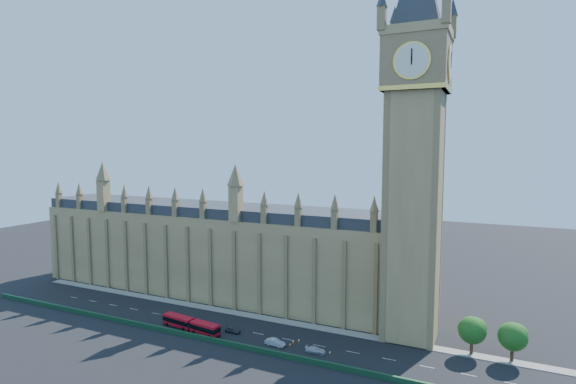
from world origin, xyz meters
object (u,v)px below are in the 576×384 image
at_px(car_silver, 275,342).
at_px(red_bus, 191,325).
at_px(car_grey, 233,330).
at_px(car_white, 316,350).

bearing_deg(car_silver, red_bus, 96.91).
relative_size(red_bus, car_silver, 3.65).
height_order(car_grey, car_white, car_grey).
distance_m(red_bus, car_grey, 10.74).
bearing_deg(red_bus, car_grey, 25.45).
relative_size(car_grey, car_silver, 0.84).
xyz_separation_m(car_silver, car_white, (9.79, 0.48, -0.13)).
distance_m(car_silver, car_white, 9.80).
bearing_deg(red_bus, car_white, 10.14).
bearing_deg(car_grey, car_white, -92.02).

